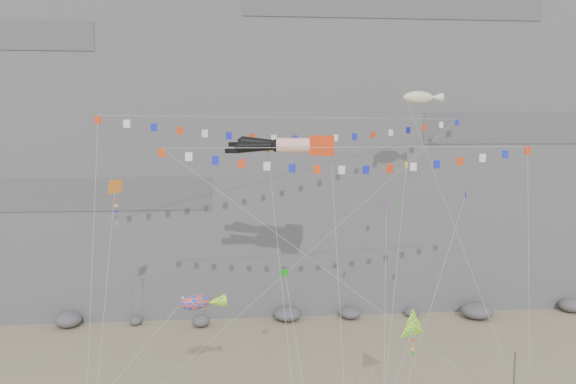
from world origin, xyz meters
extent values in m
cube|color=slate|center=(0.00, 32.00, 25.00)|extent=(80.00, 28.00, 50.00)
cylinder|color=slate|center=(12.50, -1.87, 2.10)|extent=(0.12, 0.12, 4.21)
cube|color=red|center=(1.26, 4.22, 16.81)|extent=(1.98, 2.48, 1.32)
cylinder|color=#F8B39B|center=(-0.76, 3.89, 16.81)|extent=(2.37, 1.33, 0.98)
sphere|color=black|center=(-1.86, 4.08, 16.81)|extent=(0.89, 0.89, 0.89)
cone|color=black|center=(-3.17, 4.30, 16.73)|extent=(2.77, 1.25, 0.91)
cube|color=black|center=(-4.92, 4.59, 16.43)|extent=(0.92, 0.52, 0.33)
cylinder|color=#F8B39B|center=(-0.54, 5.20, 16.81)|extent=(2.37, 1.33, 0.98)
sphere|color=black|center=(-1.64, 5.38, 16.81)|extent=(0.89, 0.89, 0.89)
cone|color=black|center=(-2.95, 5.60, 16.94)|extent=(2.79, 1.25, 0.98)
cube|color=black|center=(-4.70, 5.90, 16.84)|extent=(0.92, 0.52, 0.33)
cylinder|color=gray|center=(1.04, -2.23, 8.43)|extent=(0.03, 0.03, 21.16)
cylinder|color=gray|center=(-6.13, 3.37, 9.43)|extent=(0.03, 0.03, 27.43)
cylinder|color=gray|center=(8.13, -0.22, 8.39)|extent=(0.03, 0.03, 20.14)
cylinder|color=gray|center=(-12.63, -0.24, 7.08)|extent=(0.03, 0.03, 16.60)
cylinder|color=gray|center=(-11.06, -2.59, 3.81)|extent=(0.03, 0.03, 11.50)
cylinder|color=gray|center=(11.54, 3.96, 10.23)|extent=(0.03, 0.03, 24.26)
cylinder|color=gray|center=(-1.84, 0.60, 8.26)|extent=(0.03, 0.03, 19.94)
cylinder|color=gray|center=(4.70, -0.09, 6.15)|extent=(0.03, 0.03, 17.13)
cylinder|color=gray|center=(-1.05, -2.69, 4.38)|extent=(0.03, 0.03, 11.77)
cylinder|color=gray|center=(5.47, 0.56, 7.62)|extent=(0.03, 0.03, 22.03)
cylinder|color=gray|center=(7.40, -0.76, 6.72)|extent=(0.03, 0.03, 17.54)
camera|label=1|loc=(-4.52, -33.85, 17.95)|focal=35.00mm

